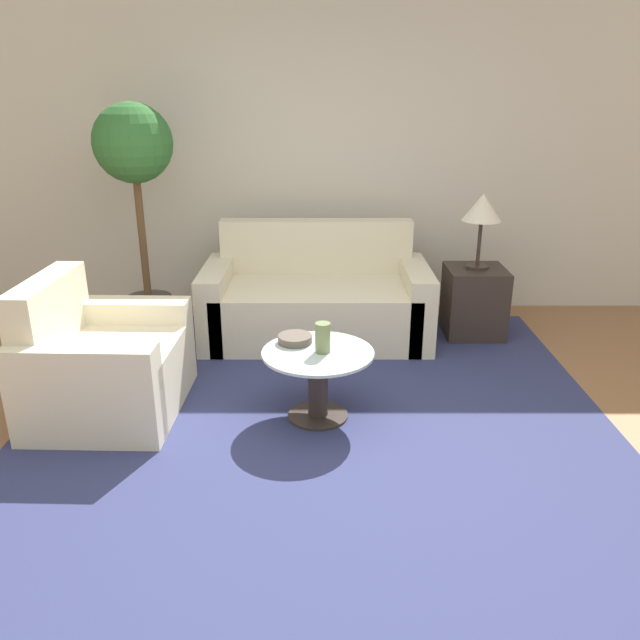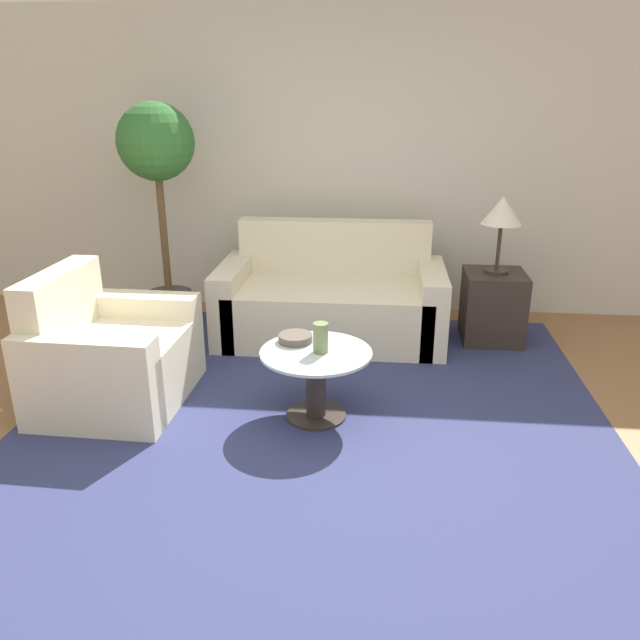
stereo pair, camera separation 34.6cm
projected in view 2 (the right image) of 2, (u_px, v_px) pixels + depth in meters
ground_plane at (299, 477)px, 3.28m from camera, size 14.00×14.00×0.00m
wall_back at (338, 164)px, 5.43m from camera, size 10.00×0.06×2.60m
rug at (316, 416)px, 3.88m from camera, size 3.59×3.64×0.01m
sofa_main at (332, 301)px, 5.09m from camera, size 1.79×0.92×0.90m
armchair at (107, 358)px, 4.00m from camera, size 0.87×1.02×0.86m
coffee_table at (316, 375)px, 3.78m from camera, size 0.68×0.68×0.44m
side_table at (493, 307)px, 4.98m from camera, size 0.47×0.47×0.56m
table_lamp at (502, 213)px, 4.72m from camera, size 0.31×0.31×0.60m
potted_plant at (158, 171)px, 4.95m from camera, size 0.61×0.61×1.83m
vase at (321, 338)px, 3.68m from camera, size 0.09×0.09×0.18m
bowl at (295, 338)px, 3.86m from camera, size 0.21×0.21×0.05m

